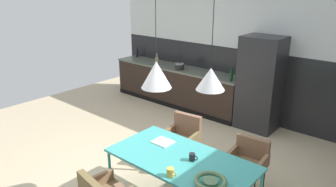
{
  "coord_description": "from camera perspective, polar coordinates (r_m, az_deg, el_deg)",
  "views": [
    {
      "loc": [
        2.92,
        -2.9,
        2.7
      ],
      "look_at": [
        -0.26,
        0.83,
        1.01
      ],
      "focal_mm": 33.98,
      "sensor_mm": 36.0,
      "label": 1
    }
  ],
  "objects": [
    {
      "name": "pendant_lamp_over_table_far",
      "position": [
        3.27,
        7.65,
        2.63
      ],
      "size": [
        0.3,
        0.3,
        1.18
      ],
      "color": "black"
    },
    {
      "name": "mug_white_ceramic",
      "position": [
        3.81,
        4.39,
        -11.29
      ],
      "size": [
        0.12,
        0.07,
        0.09
      ],
      "color": "black",
      "rests_on": "dining_table"
    },
    {
      "name": "bottle_spice_small",
      "position": [
        8.4,
        -5.57,
        7.29
      ],
      "size": [
        0.07,
        0.07,
        0.28
      ],
      "color": "black",
      "rests_on": "kitchen_counter"
    },
    {
      "name": "mug_tall_blue",
      "position": [
        3.52,
        0.47,
        -13.95
      ],
      "size": [
        0.13,
        0.08,
        0.1
      ],
      "color": "gold",
      "rests_on": "dining_table"
    },
    {
      "name": "back_wall_splashback_dark",
      "position": [
        6.86,
        13.53,
        1.76
      ],
      "size": [
        6.7,
        0.12,
        1.45
      ],
      "primitive_type": "cube",
      "color": "black",
      "rests_on": "ground"
    },
    {
      "name": "cooking_pot",
      "position": [
        7.1,
        2.08,
        4.88
      ],
      "size": [
        0.21,
        0.21,
        0.16
      ],
      "color": "black",
      "rests_on": "kitchen_counter"
    },
    {
      "name": "armchair_by_stool",
      "position": [
        4.5,
        14.28,
        -11.14
      ],
      "size": [
        0.53,
        0.51,
        0.73
      ],
      "rotation": [
        0.0,
        0.0,
        3.24
      ],
      "color": "brown",
      "rests_on": "ground"
    },
    {
      "name": "bottle_oil_tall",
      "position": [
        6.35,
        11.27,
        3.16
      ],
      "size": [
        0.06,
        0.06,
        0.27
      ],
      "color": "#0F3319",
      "rests_on": "kitchen_counter"
    },
    {
      "name": "kitchen_counter",
      "position": [
        7.45,
        1.52,
        1.44
      ],
      "size": [
        3.35,
        0.63,
        0.9
      ],
      "color": "black",
      "rests_on": "ground"
    },
    {
      "name": "back_wall_panel_upper",
      "position": [
        6.6,
        14.52,
        13.86
      ],
      "size": [
        6.7,
        0.12,
        1.45
      ],
      "primitive_type": "cube",
      "color": "silver",
      "rests_on": "back_wall_splashback_dark"
    },
    {
      "name": "fruit_bowl",
      "position": [
        3.39,
        7.61,
        -15.4
      ],
      "size": [
        0.35,
        0.35,
        0.09
      ],
      "color": "#4C704C",
      "rests_on": "dining_table"
    },
    {
      "name": "armchair_far_side",
      "position": [
        4.95,
        2.8,
        -7.28
      ],
      "size": [
        0.54,
        0.52,
        0.8
      ],
      "rotation": [
        0.0,
        0.0,
        3.26
      ],
      "color": "brown",
      "rests_on": "ground"
    },
    {
      "name": "pendant_lamp_over_table_near",
      "position": [
        3.67,
        -2.1,
        3.41
      ],
      "size": [
        0.36,
        0.36,
        1.29
      ],
      "color": "black"
    },
    {
      "name": "open_book",
      "position": [
        4.22,
        -0.92,
        -8.66
      ],
      "size": [
        0.26,
        0.22,
        0.02
      ],
      "color": "white",
      "rests_on": "dining_table"
    },
    {
      "name": "refrigerator_column",
      "position": [
        6.3,
        16.2,
        1.69
      ],
      "size": [
        0.74,
        0.6,
        1.81
      ],
      "primitive_type": "cube",
      "color": "#232326",
      "rests_on": "ground"
    },
    {
      "name": "ground_plane",
      "position": [
        4.92,
        -4.05,
        -14.28
      ],
      "size": [
        8.71,
        8.71,
        0.0
      ],
      "primitive_type": "plane",
      "color": "#C1AF8C"
    },
    {
      "name": "dining_table",
      "position": [
        3.89,
        2.41,
        -12.01
      ],
      "size": [
        1.76,
        0.92,
        0.73
      ],
      "color": "teal",
      "rests_on": "ground"
    },
    {
      "name": "bottle_vinegar_dark",
      "position": [
        7.5,
        -2.03,
        5.95
      ],
      "size": [
        0.07,
        0.07,
        0.28
      ],
      "color": "tan",
      "rests_on": "kitchen_counter"
    }
  ]
}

